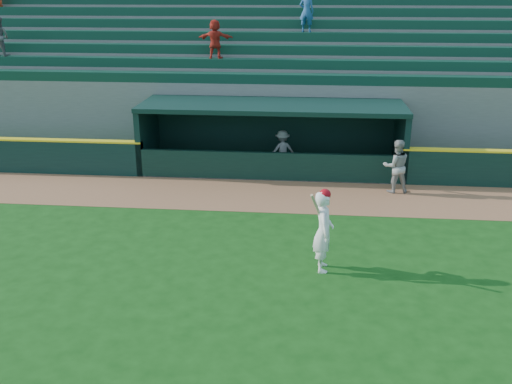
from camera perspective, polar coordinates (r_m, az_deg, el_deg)
ground at (r=13.95m, az=-0.62°, el=-7.25°), size 120.00×120.00×0.00m
warning_track at (r=18.43m, az=0.96°, el=-0.34°), size 40.00×3.00×0.01m
dugout_player_front at (r=19.04m, az=13.84°, el=2.52°), size 0.94×0.78×1.76m
dugout_player_inside at (r=20.92m, az=2.65°, el=4.20°), size 1.09×0.86×1.47m
dugout at (r=21.01m, az=1.65°, el=6.03°), size 9.40×2.80×2.46m
stands at (r=25.28m, az=2.34°, el=10.75°), size 34.50×6.25×7.56m
batter_at_plate at (r=13.41m, az=6.76°, el=-3.80°), size 0.60×0.81×2.04m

